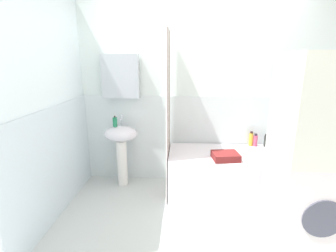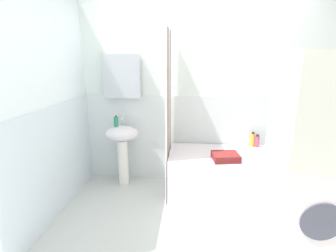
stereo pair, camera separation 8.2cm
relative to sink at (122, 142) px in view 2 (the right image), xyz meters
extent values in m
cube|color=silver|center=(1.00, -1.03, -0.63)|extent=(4.80, 5.60, 0.04)
cube|color=white|center=(1.00, 0.24, 0.59)|extent=(3.60, 0.05, 2.40)
cube|color=silver|center=(1.00, 0.21, -0.01)|extent=(3.60, 0.02, 1.20)
cube|color=silver|center=(0.00, 0.15, 0.85)|extent=(0.48, 0.12, 0.56)
cube|color=white|center=(-0.57, -0.69, 0.59)|extent=(0.05, 1.81, 2.40)
cube|color=silver|center=(-0.54, -0.69, -0.01)|extent=(0.02, 1.81, 1.20)
cylinder|color=white|center=(0.00, 0.00, -0.29)|extent=(0.14, 0.14, 0.63)
ellipsoid|color=white|center=(0.00, 0.00, 0.12)|extent=(0.44, 0.34, 0.20)
cylinder|color=silver|center=(0.00, 0.10, 0.25)|extent=(0.03, 0.03, 0.05)
cylinder|color=silver|center=(0.00, 0.05, 0.30)|extent=(0.02, 0.10, 0.02)
sphere|color=silver|center=(0.00, 0.10, 0.33)|extent=(0.03, 0.03, 0.03)
cylinder|color=#1E7B51|center=(-0.06, -0.02, 0.28)|extent=(0.06, 0.06, 0.12)
sphere|color=#2D2D25|center=(-0.06, -0.02, 0.35)|extent=(0.02, 0.02, 0.02)
cube|color=white|center=(1.39, -0.15, -0.33)|extent=(1.47, 0.68, 0.55)
cube|color=white|center=(0.64, -0.42, 0.39)|extent=(0.01, 0.14, 2.00)
cube|color=brown|center=(0.64, -0.29, 0.39)|extent=(0.01, 0.14, 2.00)
cube|color=white|center=(0.64, -0.15, 0.39)|extent=(0.01, 0.14, 2.00)
cube|color=brown|center=(0.64, -0.01, 0.39)|extent=(0.01, 0.14, 2.00)
cube|color=white|center=(0.64, 0.12, 0.39)|extent=(0.01, 0.14, 2.00)
cylinder|color=#267553|center=(2.02, 0.12, 0.03)|extent=(0.05, 0.05, 0.16)
cylinder|color=#2B2828|center=(2.02, 0.12, 0.12)|extent=(0.03, 0.03, 0.02)
cylinder|color=#282D2B|center=(1.91, 0.11, 0.02)|extent=(0.04, 0.04, 0.15)
cylinder|color=black|center=(1.91, 0.11, 0.10)|extent=(0.03, 0.03, 0.02)
cylinder|color=#C74568|center=(1.78, 0.12, 0.02)|extent=(0.06, 0.06, 0.15)
cylinder|color=#2A222E|center=(1.78, 0.12, 0.10)|extent=(0.04, 0.04, 0.02)
cylinder|color=gold|center=(1.72, 0.13, 0.03)|extent=(0.05, 0.05, 0.17)
cylinder|color=black|center=(1.72, 0.13, 0.13)|extent=(0.04, 0.04, 0.02)
cube|color=maroon|center=(1.31, -0.37, -0.02)|extent=(0.32, 0.28, 0.08)
cube|color=white|center=(1.91, -1.04, -0.17)|extent=(0.59, 0.59, 0.87)
cube|color=white|center=(1.91, -1.04, 0.69)|extent=(0.59, 0.59, 0.87)
cylinder|color=#4A4C5B|center=(1.91, -1.35, -0.13)|extent=(0.32, 0.01, 0.32)
camera|label=1|loc=(0.82, -3.09, 1.06)|focal=26.66mm
camera|label=2|loc=(0.90, -3.08, 1.06)|focal=26.66mm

